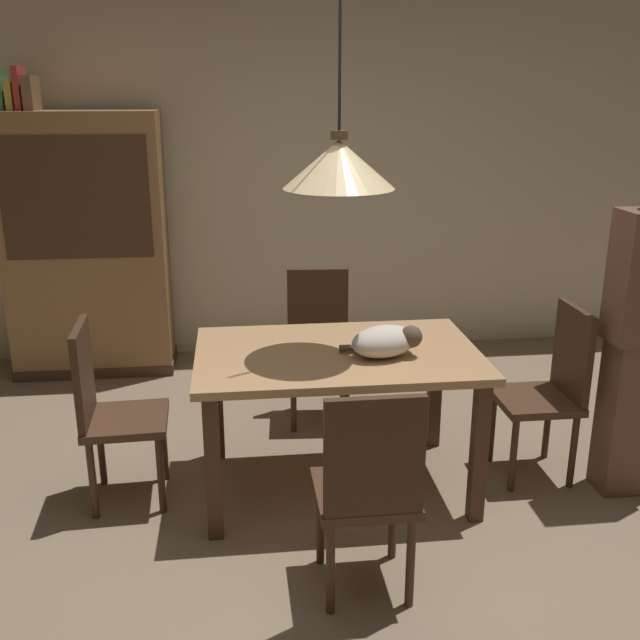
{
  "coord_description": "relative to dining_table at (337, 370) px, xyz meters",
  "views": [
    {
      "loc": [
        -0.37,
        -2.88,
        1.99
      ],
      "look_at": [
        0.04,
        0.66,
        0.85
      ],
      "focal_mm": 40.71,
      "sensor_mm": 36.0,
      "label": 1
    }
  ],
  "objects": [
    {
      "name": "back_wall",
      "position": [
        -0.11,
        2.19,
        0.8
      ],
      "size": [
        6.4,
        0.1,
        2.9
      ],
      "primitive_type": "cube",
      "color": "beige",
      "rests_on": "ground"
    },
    {
      "name": "chair_near_front",
      "position": [
        0.0,
        -0.88,
        -0.14
      ],
      "size": [
        0.4,
        0.4,
        0.93
      ],
      "color": "#472D1E",
      "rests_on": "ground"
    },
    {
      "name": "dining_table",
      "position": [
        0.0,
        0.0,
        0.0
      ],
      "size": [
        1.4,
        0.9,
        0.75
      ],
      "color": "tan",
      "rests_on": "ground"
    },
    {
      "name": "book_yellow_short",
      "position": [
        -1.91,
        1.86,
        1.29
      ],
      "size": [
        0.04,
        0.2,
        0.18
      ],
      "primitive_type": "cube",
      "color": "gold",
      "rests_on": "hutch_bookcase"
    },
    {
      "name": "book_red_tall",
      "position": [
        -1.86,
        1.86,
        1.34
      ],
      "size": [
        0.04,
        0.22,
        0.28
      ],
      "primitive_type": "cube",
      "color": "#B73833",
      "rests_on": "hutch_bookcase"
    },
    {
      "name": "hutch_bookcase",
      "position": [
        -1.53,
        1.86,
        0.24
      ],
      "size": [
        1.12,
        0.45,
        1.85
      ],
      "color": "olive",
      "rests_on": "ground"
    },
    {
      "name": "chair_left_side",
      "position": [
        -1.13,
        -0.0,
        -0.14
      ],
      "size": [
        0.42,
        0.42,
        0.93
      ],
      "color": "#472D1E",
      "rests_on": "ground"
    },
    {
      "name": "ground",
      "position": [
        -0.11,
        -0.46,
        -0.65
      ],
      "size": [
        10.0,
        10.0,
        0.0
      ],
      "primitive_type": "plane",
      "color": "#847056"
    },
    {
      "name": "book_brown_thick",
      "position": [
        -1.79,
        1.86,
        1.31
      ],
      "size": [
        0.06,
        0.24,
        0.22
      ],
      "primitive_type": "cube",
      "color": "brown",
      "rests_on": "hutch_bookcase"
    },
    {
      "name": "cat_sleeping",
      "position": [
        0.22,
        -0.1,
        0.18
      ],
      "size": [
        0.41,
        0.33,
        0.16
      ],
      "color": "beige",
      "rests_on": "dining_table"
    },
    {
      "name": "chair_far_back",
      "position": [
        0.01,
        0.88,
        -0.14
      ],
      "size": [
        0.43,
        0.43,
        0.93
      ],
      "color": "#472D1E",
      "rests_on": "ground"
    },
    {
      "name": "chair_right_side",
      "position": [
        1.13,
        0.0,
        -0.14
      ],
      "size": [
        0.4,
        0.4,
        0.93
      ],
      "color": "#472D1E",
      "rests_on": "ground"
    },
    {
      "name": "book_green_slim",
      "position": [
        -1.96,
        1.86,
        1.33
      ],
      "size": [
        0.03,
        0.2,
        0.26
      ],
      "primitive_type": "cube",
      "color": "#427A4C",
      "rests_on": "hutch_bookcase"
    },
    {
      "name": "pendant_lamp",
      "position": [
        0.0,
        0.0,
        1.01
      ],
      "size": [
        0.52,
        0.52,
        1.3
      ],
      "color": "beige"
    }
  ]
}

